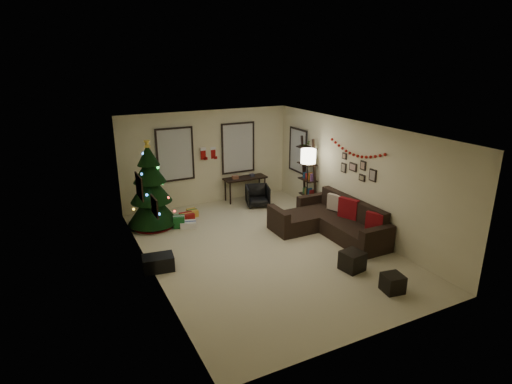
# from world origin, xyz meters

# --- Properties ---
(floor) EXTENTS (7.00, 7.00, 0.00)m
(floor) POSITION_xyz_m (0.00, 0.00, 0.00)
(floor) COLOR beige
(floor) RESTS_ON ground
(ceiling) EXTENTS (7.00, 7.00, 0.00)m
(ceiling) POSITION_xyz_m (0.00, 0.00, 2.70)
(ceiling) COLOR white
(ceiling) RESTS_ON floor
(wall_back) EXTENTS (5.00, 0.00, 5.00)m
(wall_back) POSITION_xyz_m (0.00, 3.50, 1.35)
(wall_back) COLOR beige
(wall_back) RESTS_ON floor
(wall_front) EXTENTS (5.00, 0.00, 5.00)m
(wall_front) POSITION_xyz_m (0.00, -3.50, 1.35)
(wall_front) COLOR beige
(wall_front) RESTS_ON floor
(wall_left) EXTENTS (0.00, 7.00, 7.00)m
(wall_left) POSITION_xyz_m (-2.50, 0.00, 1.35)
(wall_left) COLOR beige
(wall_left) RESTS_ON floor
(wall_right) EXTENTS (0.00, 7.00, 7.00)m
(wall_right) POSITION_xyz_m (2.50, 0.00, 1.35)
(wall_right) COLOR beige
(wall_right) RESTS_ON floor
(window_back_left) EXTENTS (1.05, 0.06, 1.50)m
(window_back_left) POSITION_xyz_m (-0.95, 3.47, 1.55)
(window_back_left) COLOR #728CB2
(window_back_left) RESTS_ON wall_back
(window_back_right) EXTENTS (1.05, 0.06, 1.50)m
(window_back_right) POSITION_xyz_m (0.95, 3.47, 1.55)
(window_back_right) COLOR #728CB2
(window_back_right) RESTS_ON wall_back
(window_right_wall) EXTENTS (0.06, 0.90, 1.30)m
(window_right_wall) POSITION_xyz_m (2.47, 2.55, 1.50)
(window_right_wall) COLOR #728CB2
(window_right_wall) RESTS_ON wall_right
(christmas_tree) EXTENTS (1.24, 1.24, 2.30)m
(christmas_tree) POSITION_xyz_m (-1.92, 2.39, 0.95)
(christmas_tree) COLOR black
(christmas_tree) RESTS_ON floor
(presents) EXTENTS (1.50, 1.00, 0.30)m
(presents) POSITION_xyz_m (-1.40, 2.26, 0.12)
(presents) COLOR maroon
(presents) RESTS_ON floor
(sofa) EXTENTS (1.85, 2.69, 0.86)m
(sofa) POSITION_xyz_m (1.85, 0.03, 0.28)
(sofa) COLOR black
(sofa) RESTS_ON floor
(pillow_red_a) EXTENTS (0.26, 0.41, 0.40)m
(pillow_red_a) POSITION_xyz_m (2.21, -1.08, 0.64)
(pillow_red_a) COLOR maroon
(pillow_red_a) RESTS_ON sofa
(pillow_red_b) EXTENTS (0.31, 0.51, 0.50)m
(pillow_red_b) POSITION_xyz_m (2.21, -0.16, 0.64)
(pillow_red_b) COLOR maroon
(pillow_red_b) RESTS_ON sofa
(pillow_cream) EXTENTS (0.26, 0.42, 0.40)m
(pillow_cream) POSITION_xyz_m (2.21, 0.36, 0.63)
(pillow_cream) COLOR beige
(pillow_cream) RESTS_ON sofa
(ottoman_near) EXTENTS (0.47, 0.47, 0.39)m
(ottoman_near) POSITION_xyz_m (1.13, -1.68, 0.20)
(ottoman_near) COLOR black
(ottoman_near) RESTS_ON floor
(ottoman_far) EXTENTS (0.41, 0.41, 0.34)m
(ottoman_far) POSITION_xyz_m (1.27, -2.67, 0.17)
(ottoman_far) COLOR black
(ottoman_far) RESTS_ON floor
(desk) EXTENTS (1.29, 0.46, 0.70)m
(desk) POSITION_xyz_m (1.06, 3.22, 0.61)
(desk) COLOR black
(desk) RESTS_ON floor
(desk_chair) EXTENTS (0.73, 0.71, 0.61)m
(desk_chair) POSITION_xyz_m (1.14, 2.57, 0.30)
(desk_chair) COLOR black
(desk_chair) RESTS_ON floor
(bookshelf) EXTENTS (0.30, 0.60, 2.05)m
(bookshelf) POSITION_xyz_m (2.30, 1.73, 0.99)
(bookshelf) COLOR black
(bookshelf) RESTS_ON floor
(potted_plant) EXTENTS (0.51, 0.48, 0.45)m
(potted_plant) POSITION_xyz_m (2.30, 1.97, 1.79)
(potted_plant) COLOR #4C4C4C
(potted_plant) RESTS_ON bookshelf
(floor_lamp) EXTENTS (0.39, 0.39, 1.85)m
(floor_lamp) POSITION_xyz_m (1.95, 1.25, 1.54)
(floor_lamp) COLOR black
(floor_lamp) RESTS_ON floor
(art_map) EXTENTS (0.04, 0.60, 0.50)m
(art_map) POSITION_xyz_m (-2.48, 0.83, 1.58)
(art_map) COLOR black
(art_map) RESTS_ON wall_left
(art_abstract) EXTENTS (0.04, 0.45, 0.35)m
(art_abstract) POSITION_xyz_m (-2.48, -0.46, 1.57)
(art_abstract) COLOR black
(art_abstract) RESTS_ON wall_left
(gallery) EXTENTS (0.03, 1.25, 0.54)m
(gallery) POSITION_xyz_m (2.48, -0.07, 1.57)
(gallery) COLOR black
(gallery) RESTS_ON wall_right
(garland) EXTENTS (0.08, 1.90, 0.30)m
(garland) POSITION_xyz_m (2.45, 0.00, 2.01)
(garland) COLOR #A5140C
(garland) RESTS_ON wall_right
(stocking_left) EXTENTS (0.20, 0.05, 0.36)m
(stocking_left) POSITION_xyz_m (-0.14, 3.43, 1.50)
(stocking_left) COLOR #990F0C
(stocking_left) RESTS_ON wall_back
(stocking_right) EXTENTS (0.20, 0.05, 0.36)m
(stocking_right) POSITION_xyz_m (0.19, 3.52, 1.47)
(stocking_right) COLOR #990F0C
(stocking_right) RESTS_ON wall_back
(storage_bin) EXTENTS (0.67, 0.49, 0.31)m
(storage_bin) POSITION_xyz_m (-2.38, 0.09, 0.15)
(storage_bin) COLOR black
(storage_bin) RESTS_ON floor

